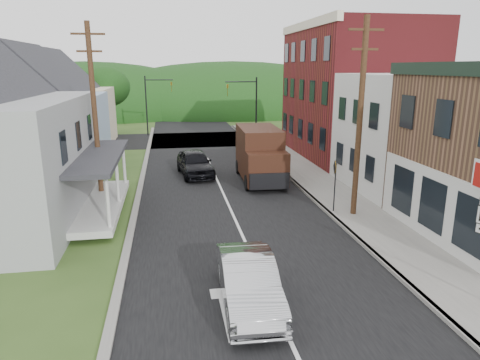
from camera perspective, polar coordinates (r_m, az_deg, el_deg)
name	(u,v)px	position (r m, az deg, el deg)	size (l,w,h in m)	color
ground	(251,256)	(16.31, 1.51, -10.04)	(120.00, 120.00, 0.00)	#2D4719
road	(219,185)	(25.62, -2.76, -0.71)	(9.00, 90.00, 0.02)	black
cross_road	(199,139)	(42.18, -5.53, 5.41)	(60.00, 9.00, 0.02)	black
sidewalk_right	(325,189)	(25.10, 11.30, -1.14)	(2.80, 55.00, 0.15)	slate
curb_right	(303,190)	(24.66, 8.36, -1.29)	(0.20, 55.00, 0.15)	slate
curb_left	(138,198)	(23.59, -13.46, -2.34)	(0.30, 55.00, 0.12)	slate
storefront_white	(422,133)	(26.43, 23.12, 5.80)	(8.00, 7.00, 6.50)	silver
storefront_red	(354,92)	(34.61, 14.95, 11.27)	(8.00, 12.00, 10.00)	maroon
house_blue	(49,114)	(32.71, -24.13, 8.00)	(7.14, 8.16, 7.28)	#97A9CE
house_cream	(69,104)	(41.55, -21.80, 9.43)	(7.14, 8.16, 7.28)	beige
utility_pole_right	(360,118)	(20.03, 15.70, 7.98)	(1.60, 0.26, 9.00)	#472D19
utility_pole_left	(95,112)	(22.92, -18.82, 8.54)	(1.60, 0.26, 9.00)	#472D19
traffic_signal_right	(249,103)	(38.82, 1.16, 10.25)	(2.87, 0.20, 6.00)	black
traffic_signal_left	(153,98)	(45.15, -11.53, 10.61)	(2.87, 0.20, 6.00)	black
tree_left_d	(106,87)	(46.97, -17.40, 11.77)	(4.80, 4.80, 6.94)	#382616
forested_ridge	(186,111)	(69.92, -7.22, 9.09)	(90.00, 30.00, 16.00)	#15330F
silver_sedan	(249,282)	(12.91, 1.15, -13.46)	(1.57, 4.49, 1.48)	#B9BABE
dark_sedan	(195,163)	(27.90, -6.03, 2.26)	(1.94, 4.83, 1.64)	black
delivery_van	(260,155)	(26.24, 2.71, 3.36)	(2.59, 5.90, 3.26)	black
warning_sign	(335,179)	(20.65, 12.52, 0.17)	(0.17, 0.69, 2.52)	black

